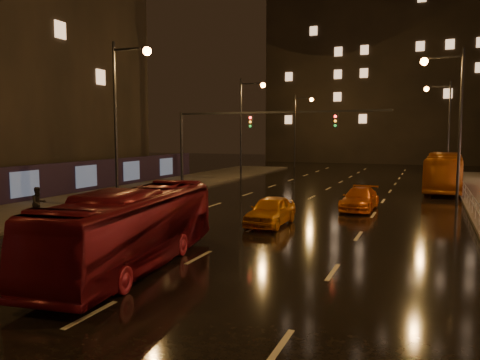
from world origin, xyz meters
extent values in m
plane|color=black|center=(0.00, 20.00, 0.00)|extent=(140.00, 140.00, 0.00)
cube|color=#38332D|center=(-13.50, 15.00, 0.07)|extent=(7.00, 70.00, 0.15)
cube|color=black|center=(4.00, 72.00, 18.00)|extent=(44.00, 16.00, 36.00)
cube|color=black|center=(-17.20, 12.00, 1.25)|extent=(0.30, 46.00, 2.50)
cylinder|color=black|center=(-9.60, 20.00, 3.10)|extent=(0.22, 0.22, 6.20)
cube|color=black|center=(-2.00, 20.00, 6.10)|extent=(15.20, 0.14, 0.14)
cube|color=black|center=(-4.00, 20.00, 5.45)|extent=(0.32, 0.18, 0.95)
cube|color=black|center=(2.00, 20.00, 5.45)|extent=(0.32, 0.18, 0.95)
sphere|color=#FF1E19|center=(-4.00, 19.88, 5.75)|extent=(0.18, 0.18, 0.18)
cylinder|color=#99999E|center=(10.20, 44.00, 0.65)|extent=(0.04, 0.04, 1.00)
cube|color=#99999E|center=(10.20, 18.00, 1.10)|extent=(0.05, 56.00, 0.05)
cube|color=#99999E|center=(10.20, 18.00, 0.70)|extent=(0.05, 56.00, 0.05)
imported|color=maroon|center=(-1.50, 2.00, 1.36)|extent=(3.55, 9.99, 2.72)
imported|color=#843C0D|center=(9.00, 29.93, 1.55)|extent=(3.13, 11.25, 3.10)
imported|color=orange|center=(0.50, 10.98, 0.73)|extent=(1.74, 4.28, 1.46)
imported|color=#C45612|center=(4.00, 17.61, 0.66)|extent=(2.02, 4.64, 1.33)
imported|color=black|center=(-11.00, 7.20, 1.00)|extent=(0.83, 0.96, 1.69)
camera|label=1|loc=(7.84, -11.22, 4.57)|focal=35.00mm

